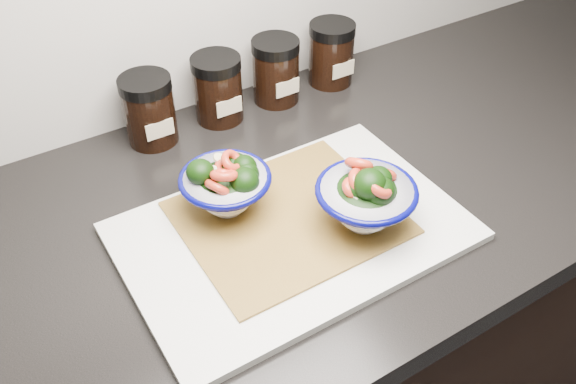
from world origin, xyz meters
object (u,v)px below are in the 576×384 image
bowl_left (227,185)px  spice_jar_a (149,110)px  bowl_right (366,198)px  spice_jar_d (331,53)px  spice_jar_b (218,89)px  spice_jar_c (276,71)px  cutting_board (293,232)px

bowl_left → spice_jar_a: size_ratio=1.11×
spice_jar_a → bowl_left: bearing=-85.0°
bowl_right → spice_jar_a: bearing=114.7°
bowl_left → spice_jar_d: 0.40m
spice_jar_b → spice_jar_d: 0.23m
bowl_left → spice_jar_b: (0.10, 0.23, 0.00)m
bowl_left → spice_jar_d: size_ratio=1.11×
bowl_left → bowl_right: bowl_right is taller
spice_jar_c → spice_jar_b: bearing=180.0°
bowl_right → spice_jar_d: bearing=61.7°
bowl_right → spice_jar_c: bearing=78.4°
spice_jar_c → bowl_left: bearing=-133.1°
spice_jar_a → spice_jar_b: size_ratio=1.00×
spice_jar_b → spice_jar_d: (0.23, 0.00, 0.00)m
spice_jar_c → spice_jar_d: size_ratio=1.00×
spice_jar_d → spice_jar_c: bearing=180.0°
cutting_board → spice_jar_c: size_ratio=3.98×
bowl_left → spice_jar_d: bearing=34.6°
bowl_left → spice_jar_b: size_ratio=1.11×
bowl_right → spice_jar_c: 0.36m
cutting_board → bowl_left: size_ratio=3.59×
bowl_right → spice_jar_d: 0.40m
cutting_board → bowl_right: bowl_right is taller
cutting_board → bowl_right: size_ratio=3.33×
spice_jar_b → spice_jar_d: size_ratio=1.00×
cutting_board → bowl_right: 0.11m
bowl_left → spice_jar_c: 0.31m
spice_jar_a → spice_jar_d: bearing=0.0°
bowl_right → spice_jar_b: bowl_right is taller
cutting_board → spice_jar_b: (0.05, 0.30, 0.05)m
bowl_left → spice_jar_c: bearing=46.9°
bowl_right → spice_jar_c: bowl_right is taller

